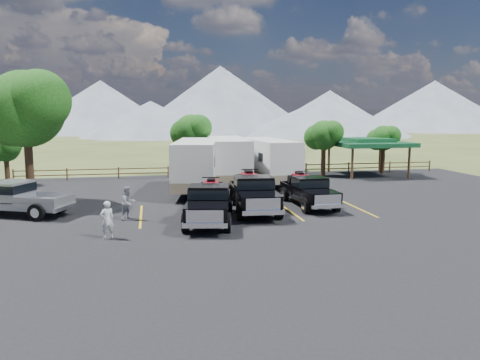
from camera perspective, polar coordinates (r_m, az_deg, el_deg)
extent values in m
plane|color=#3B4B20|center=(21.83, 3.88, -6.10)|extent=(320.00, 320.00, 0.00)
cube|color=black|center=(24.66, 2.10, -4.37)|extent=(44.00, 34.00, 0.04)
cube|color=gold|center=(25.02, -11.99, -4.30)|extent=(0.12, 5.50, 0.01)
cube|color=gold|center=(25.25, -2.85, -4.01)|extent=(0.12, 5.50, 0.01)
cube|color=gold|center=(26.10, 5.89, -3.64)|extent=(0.12, 5.50, 0.01)
cube|color=gold|center=(27.51, 13.90, -3.23)|extent=(0.12, 5.50, 0.01)
cylinder|color=black|center=(30.43, -24.29, 1.55)|extent=(0.48, 0.48, 4.48)
sphere|color=#134310|center=(30.27, -24.66, 7.88)|extent=(4.48, 4.48, 4.48)
sphere|color=#134310|center=(29.29, -23.24, 8.91)|extent=(3.52, 3.52, 3.52)
sphere|color=#134310|center=(31.17, -25.94, 7.20)|extent=(3.84, 3.84, 3.84)
cylinder|color=black|center=(40.33, 10.12, 2.41)|extent=(0.39, 0.39, 2.80)
sphere|color=#134310|center=(40.17, 10.19, 5.39)|extent=(2.52, 2.52, 2.52)
sphere|color=#134310|center=(39.94, 11.16, 5.74)|extent=(1.98, 1.98, 1.98)
sphere|color=#134310|center=(40.38, 9.31, 5.17)|extent=(2.16, 2.16, 2.16)
cylinder|color=black|center=(43.73, 17.00, 2.44)|extent=(0.38, 0.38, 2.52)
sphere|color=#134310|center=(43.60, 17.11, 4.91)|extent=(2.24, 2.24, 2.24)
sphere|color=#134310|center=(43.46, 17.93, 5.18)|extent=(1.76, 1.76, 1.76)
sphere|color=#134310|center=(43.71, 16.36, 4.74)|extent=(1.92, 1.92, 1.92)
cylinder|color=black|center=(39.78, -5.93, 2.62)|extent=(0.41, 0.41, 3.08)
sphere|color=#134310|center=(39.62, -5.98, 5.95)|extent=(2.80, 2.80, 2.80)
sphere|color=#134310|center=(39.17, -5.04, 6.37)|extent=(2.20, 2.20, 2.20)
sphere|color=#134310|center=(40.02, -6.83, 5.67)|extent=(2.40, 2.40, 2.40)
cylinder|color=black|center=(39.13, -26.52, 1.09)|extent=(0.36, 0.36, 2.24)
sphere|color=#134310|center=(38.98, -26.68, 3.54)|extent=(2.10, 2.10, 2.10)
sphere|color=#134310|center=(38.49, -26.20, 3.85)|extent=(1.65, 1.65, 1.65)
sphere|color=#134310|center=(39.43, -27.12, 3.33)|extent=(1.80, 1.80, 1.80)
cylinder|color=brown|center=(40.64, -25.90, 0.48)|extent=(0.12, 0.12, 1.00)
cylinder|color=brown|center=(39.79, -20.34, 0.64)|extent=(0.12, 0.12, 1.00)
cylinder|color=brown|center=(39.33, -14.58, 0.81)|extent=(0.12, 0.12, 1.00)
cylinder|color=brown|center=(39.27, -8.75, 0.97)|extent=(0.12, 0.12, 1.00)
cylinder|color=brown|center=(39.62, -2.96, 1.12)|extent=(0.12, 0.12, 1.00)
cylinder|color=brown|center=(40.37, 2.67, 1.25)|extent=(0.12, 0.12, 1.00)
cylinder|color=brown|center=(41.48, 8.05, 1.37)|extent=(0.12, 0.12, 1.00)
cylinder|color=brown|center=(42.95, 13.11, 1.47)|extent=(0.12, 0.12, 1.00)
cylinder|color=brown|center=(44.72, 17.80, 1.55)|extent=(0.12, 0.12, 1.00)
cylinder|color=brown|center=(46.77, 22.10, 1.61)|extent=(0.12, 0.12, 1.00)
cube|color=brown|center=(39.95, -0.12, 1.12)|extent=(36.00, 0.06, 0.08)
cube|color=brown|center=(39.90, -0.12, 1.69)|extent=(36.00, 0.06, 0.08)
cylinder|color=brown|center=(38.62, 13.52, 1.91)|extent=(0.20, 0.20, 2.60)
cylinder|color=brown|center=(43.20, 10.79, 2.64)|extent=(0.20, 0.20, 2.60)
cylinder|color=brown|center=(40.94, 19.91, 1.99)|extent=(0.20, 0.20, 2.60)
cylinder|color=brown|center=(45.28, 16.68, 2.69)|extent=(0.20, 0.20, 2.60)
cube|color=#18542E|center=(41.82, 15.30, 4.31)|extent=(6.20, 6.20, 0.35)
cube|color=#18542E|center=(41.80, 15.32, 4.72)|extent=(3.50, 3.50, 0.35)
cone|color=slate|center=(133.04, -16.55, 8.58)|extent=(44.00, 44.00, 14.00)
cone|color=slate|center=(129.95, -2.37, 9.81)|extent=(52.00, 52.00, 18.00)
cone|color=slate|center=(144.67, 10.85, 8.32)|extent=(40.00, 40.00, 12.00)
cone|color=slate|center=(155.95, 22.53, 8.38)|extent=(50.00, 50.00, 15.00)
cone|color=slate|center=(107.45, -10.79, 7.34)|extent=(32.00, 32.00, 8.00)
cone|color=slate|center=(112.00, 10.32, 7.63)|extent=(40.00, 40.00, 9.00)
cube|color=black|center=(23.04, -3.77, -3.62)|extent=(2.89, 5.96, 0.36)
cube|color=black|center=(21.08, -4.12, -3.70)|extent=(2.23, 2.14, 0.50)
cube|color=black|center=(22.79, -3.81, -1.90)|extent=(2.15, 1.89, 1.00)
cube|color=black|center=(22.76, -3.81, -1.53)|extent=(2.20, 1.96, 0.45)
cube|color=black|center=(24.76, -3.51, -2.14)|extent=(2.35, 2.73, 0.55)
cube|color=white|center=(20.10, -4.32, -4.44)|extent=(1.59, 0.38, 0.55)
cube|color=white|center=(20.13, -4.32, -5.54)|extent=(1.96, 0.55, 0.22)
cube|color=white|center=(26.00, -3.34, -2.39)|extent=(1.96, 0.53, 0.22)
cylinder|color=black|center=(21.23, -6.66, -5.18)|extent=(0.47, 0.94, 0.90)
cylinder|color=black|center=(21.10, -1.55, -5.21)|extent=(0.47, 0.94, 0.90)
cylinder|color=black|center=(25.09, -5.62, -3.08)|extent=(0.47, 0.94, 0.90)
cylinder|color=black|center=(24.98, -1.31, -3.09)|extent=(0.47, 0.94, 0.90)
cube|color=maroon|center=(24.64, -3.52, -0.59)|extent=(0.94, 1.41, 0.35)
cube|color=black|center=(24.61, -3.52, -0.01)|extent=(0.54, 0.81, 0.18)
cube|color=maroon|center=(24.08, -3.60, -0.55)|extent=(0.85, 0.50, 0.22)
cylinder|color=black|center=(24.13, -3.59, 0.31)|extent=(0.90, 0.23, 0.06)
cylinder|color=black|center=(24.16, -4.66, -1.26)|extent=(0.36, 0.60, 0.56)
cylinder|color=black|center=(24.11, -2.52, -1.26)|extent=(0.36, 0.60, 0.56)
cylinder|color=black|center=(25.25, -4.46, -0.84)|extent=(0.36, 0.60, 0.56)
cylinder|color=black|center=(25.20, -2.42, -0.85)|extent=(0.36, 0.60, 0.56)
cube|color=black|center=(25.53, 1.64, -2.37)|extent=(2.33, 6.11, 0.38)
cube|color=black|center=(23.50, 2.39, -2.33)|extent=(2.14, 2.02, 0.53)
cube|color=black|center=(25.28, 1.69, -0.73)|extent=(2.08, 1.77, 1.05)
cube|color=black|center=(25.25, 1.69, -0.38)|extent=(2.13, 1.83, 0.47)
cube|color=black|center=(27.32, 1.04, -1.05)|extent=(2.18, 2.65, 0.58)
cube|color=white|center=(22.47, 2.84, -2.96)|extent=(1.68, 0.20, 0.58)
cube|color=white|center=(22.49, 2.86, -3.99)|extent=(2.07, 0.33, 0.23)
cube|color=white|center=(28.61, 0.68, -1.34)|extent=(2.07, 0.31, 0.23)
cylinder|color=black|center=(23.41, 0.01, -3.81)|extent=(0.38, 0.97, 0.95)
cylinder|color=black|center=(23.73, 4.77, -3.67)|extent=(0.38, 0.97, 0.95)
cylinder|color=black|center=(27.47, -1.06, -2.01)|extent=(0.38, 0.97, 0.95)
cylinder|color=black|center=(27.74, 3.00, -1.92)|extent=(0.38, 0.97, 0.95)
cube|color=maroon|center=(27.22, 1.04, 0.43)|extent=(0.83, 1.41, 0.37)
cube|color=black|center=(27.18, 1.04, 0.98)|extent=(0.47, 0.81, 0.19)
cube|color=maroon|center=(26.64, 1.22, 0.48)|extent=(0.86, 0.42, 0.23)
cylinder|color=black|center=(26.69, 1.19, 1.30)|extent=(0.95, 0.13, 0.06)
cylinder|color=black|center=(26.62, 0.21, -0.21)|extent=(0.31, 0.61, 0.59)
cylinder|color=black|center=(26.75, 2.22, -0.17)|extent=(0.31, 0.61, 0.59)
cylinder|color=black|center=(27.75, -0.09, 0.14)|extent=(0.31, 0.61, 0.59)
cylinder|color=black|center=(27.88, 1.84, 0.18)|extent=(0.31, 0.61, 0.59)
cube|color=black|center=(27.24, 8.41, -1.95)|extent=(1.83, 5.31, 0.33)
cube|color=black|center=(25.56, 9.83, -1.88)|extent=(1.82, 1.71, 0.46)
cube|color=black|center=(27.03, 8.52, -0.60)|extent=(1.77, 1.48, 0.93)
cube|color=black|center=(27.01, 8.53, -0.31)|extent=(1.81, 1.54, 0.42)
cube|color=black|center=(28.74, 7.25, -0.88)|extent=(1.83, 2.26, 0.51)
cube|color=white|center=(24.71, 10.65, -2.35)|extent=(1.48, 0.11, 0.51)
cube|color=white|center=(24.72, 10.68, -3.18)|extent=(1.82, 0.21, 0.20)
cube|color=white|center=(29.82, 6.53, -1.14)|extent=(1.82, 0.19, 0.20)
cylinder|color=black|center=(25.29, 8.02, -3.12)|extent=(0.30, 0.84, 0.83)
cylinder|color=black|center=(25.94, 11.63, -2.92)|extent=(0.30, 0.84, 0.83)
cylinder|color=black|center=(28.69, 5.49, -1.72)|extent=(0.30, 0.84, 0.83)
cylinder|color=black|center=(29.26, 8.73, -1.58)|extent=(0.30, 0.84, 0.83)
cube|color=maroon|center=(28.65, 7.27, 0.35)|extent=(0.68, 1.22, 0.32)
cube|color=black|center=(28.62, 7.28, 0.81)|extent=(0.39, 0.70, 0.17)
cube|color=maroon|center=(28.16, 7.62, 0.40)|extent=(0.75, 0.34, 0.20)
cylinder|color=black|center=(28.21, 7.57, 1.08)|extent=(0.83, 0.08, 0.06)
cylinder|color=black|center=(28.06, 6.81, -0.19)|extent=(0.25, 0.52, 0.52)
cylinder|color=black|center=(28.34, 8.40, -0.13)|extent=(0.25, 0.52, 0.52)
cylinder|color=black|center=(29.02, 6.15, 0.10)|extent=(0.25, 0.52, 0.52)
cylinder|color=black|center=(29.29, 7.70, 0.15)|extent=(0.25, 0.52, 0.52)
cube|color=white|center=(31.40, -5.33, 2.14)|extent=(3.93, 8.39, 2.90)
cube|color=#86775D|center=(31.54, -5.31, 0.10)|extent=(3.96, 8.44, 0.65)
cube|color=black|center=(29.51, -8.16, 2.27)|extent=(0.19, 0.96, 0.65)
cube|color=black|center=(29.30, -3.09, 2.30)|extent=(0.19, 0.96, 0.65)
cylinder|color=black|center=(32.05, -7.42, -0.78)|extent=(0.39, 0.79, 0.75)
cylinder|color=black|center=(31.87, -3.07, -0.77)|extent=(0.39, 0.79, 0.75)
cube|color=black|center=(26.68, -6.08, -2.22)|extent=(0.46, 1.93, 0.11)
cube|color=white|center=(34.89, -1.44, 2.75)|extent=(2.99, 8.12, 2.88)
cube|color=#86775D|center=(35.02, -1.43, 0.93)|extent=(3.02, 8.16, 0.64)
cube|color=black|center=(32.76, -3.30, 2.89)|extent=(0.07, 0.96, 0.64)
cube|color=black|center=(33.06, 1.17, 2.95)|extent=(0.07, 0.96, 0.64)
cylinder|color=black|center=(35.29, -3.43, 0.10)|extent=(0.31, 0.76, 0.75)
cylinder|color=black|center=(35.55, 0.44, 0.17)|extent=(0.31, 0.76, 0.75)
cube|color=black|center=(30.20, -0.39, -0.96)|extent=(0.23, 1.92, 0.11)
cube|color=white|center=(34.97, 3.44, 2.66)|extent=(3.20, 7.98, 2.80)
cube|color=#86775D|center=(35.09, 3.43, 0.89)|extent=(3.23, 8.03, 0.62)
cube|color=black|center=(32.70, 2.51, 2.78)|extent=(0.11, 0.93, 0.62)
cube|color=black|center=(33.59, 6.59, 2.87)|extent=(0.11, 0.93, 0.62)
cylinder|color=black|center=(35.08, 1.44, 0.04)|extent=(0.33, 0.75, 0.73)
cylinder|color=black|center=(35.86, 5.01, 0.19)|extent=(0.33, 0.75, 0.73)
cube|color=black|center=(30.69, 6.45, -0.89)|extent=(0.30, 1.87, 0.10)
cube|color=gray|center=(27.18, -25.74, -2.64)|extent=(5.83, 3.87, 0.35)
cube|color=gray|center=(27.14, -26.03, -1.16)|extent=(2.13, 2.29, 0.98)
cube|color=black|center=(27.12, -26.05, -0.86)|extent=(2.20, 2.35, 0.44)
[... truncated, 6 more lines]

